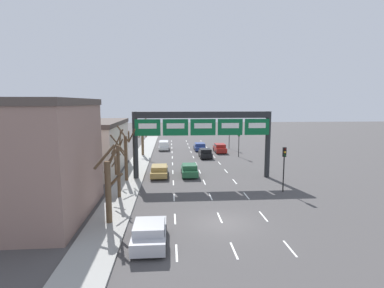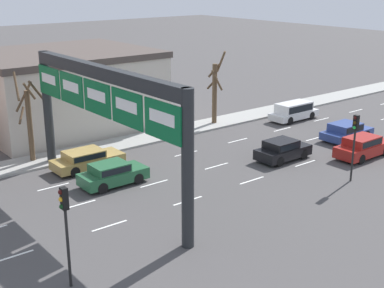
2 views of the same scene
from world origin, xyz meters
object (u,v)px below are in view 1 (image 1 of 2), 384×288
object	(u,v)px
tree_bare_second	(109,183)
tree_bare_third	(118,166)
car_silver	(150,232)
sign_gantry	(203,128)
car_gold	(159,170)
car_blue	(200,146)
car_red	(220,148)
traffic_light_mid_block	(239,138)
tree_bare_furthest	(126,153)
tree_bare_closest	(143,137)
suv_white	(164,145)
car_black	(205,153)
traffic_light_far_end	(229,130)
car_green	(189,170)
traffic_light_near_gantry	(284,160)

from	to	relation	value
tree_bare_second	tree_bare_third	size ratio (longest dim) A/B	0.90
car_silver	sign_gantry	bearing A→B (deg)	72.67
car_gold	car_blue	bearing A→B (deg)	70.58
car_silver	tree_bare_second	world-z (taller)	tree_bare_second
car_red	traffic_light_mid_block	distance (m)	5.46
tree_bare_furthest	traffic_light_mid_block	bearing A→B (deg)	41.89
tree_bare_closest	tree_bare_furthest	size ratio (longest dim) A/B	1.01
suv_white	car_black	world-z (taller)	suv_white
sign_gantry	tree_bare_second	size ratio (longest dim) A/B	2.85
car_gold	tree_bare_furthest	xyz separation A→B (m)	(-3.44, -2.25, 2.42)
car_blue	traffic_light_far_end	bearing A→B (deg)	13.81
tree_bare_third	tree_bare_closest	bearing A→B (deg)	89.58
car_black	car_silver	distance (m)	28.98
car_blue	car_gold	xyz separation A→B (m)	(-6.54, -18.56, -0.02)
car_black	car_red	world-z (taller)	car_red
sign_gantry	tree_bare_third	bearing A→B (deg)	-140.79
tree_bare_closest	car_green	bearing A→B (deg)	-64.49
car_black	tree_bare_furthest	distance (m)	17.04
traffic_light_mid_block	traffic_light_near_gantry	bearing A→B (deg)	-90.06
car_blue	traffic_light_near_gantry	xyz separation A→B (m)	(5.43, -25.64, 2.37)
car_black	car_green	bearing A→B (deg)	-105.79
traffic_light_far_end	tree_bare_furthest	xyz separation A→B (m)	(-15.57, -22.18, -0.45)
car_green	tree_bare_third	xyz separation A→B (m)	(-6.73, -7.84, 2.22)
traffic_light_mid_block	tree_bare_second	world-z (taller)	tree_bare_second
tree_bare_second	suv_white	bearing A→B (deg)	84.77
sign_gantry	car_red	distance (m)	18.69
tree_bare_third	tree_bare_second	bearing A→B (deg)	-86.84
traffic_light_mid_block	tree_bare_furthest	size ratio (longest dim) A/B	0.70
car_blue	car_red	world-z (taller)	car_red
sign_gantry	tree_bare_second	xyz separation A→B (m)	(-7.83, -12.23, -2.72)
car_silver	tree_bare_third	world-z (taller)	tree_bare_third
car_red	traffic_light_near_gantry	size ratio (longest dim) A/B	1.07
car_silver	traffic_light_far_end	bearing A→B (deg)	71.80
car_red	tree_bare_furthest	size ratio (longest dim) A/B	0.77
car_red	car_blue	bearing A→B (deg)	141.92
tree_bare_second	tree_bare_closest	bearing A→B (deg)	90.31
traffic_light_far_end	car_gold	bearing A→B (deg)	-121.32
car_red	tree_bare_second	world-z (taller)	tree_bare_second
car_gold	tree_bare_third	world-z (taller)	tree_bare_third
traffic_light_far_end	tree_bare_closest	size ratio (longest dim) A/B	0.83
suv_white	car_gold	world-z (taller)	suv_white
car_blue	car_green	xyz separation A→B (m)	(-3.07, -18.69, 0.03)
traffic_light_far_end	car_black	bearing A→B (deg)	-122.07
tree_bare_closest	car_black	bearing A→B (deg)	-13.72
car_silver	traffic_light_near_gantry	bearing A→B (deg)	39.51
suv_white	car_red	distance (m)	10.38
tree_bare_furthest	sign_gantry	bearing A→B (deg)	6.30
traffic_light_near_gantry	tree_bare_closest	world-z (taller)	tree_bare_closest
sign_gantry	car_gold	xyz separation A→B (m)	(-4.88, 1.33, -4.94)
suv_white	car_gold	size ratio (longest dim) A/B	1.02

